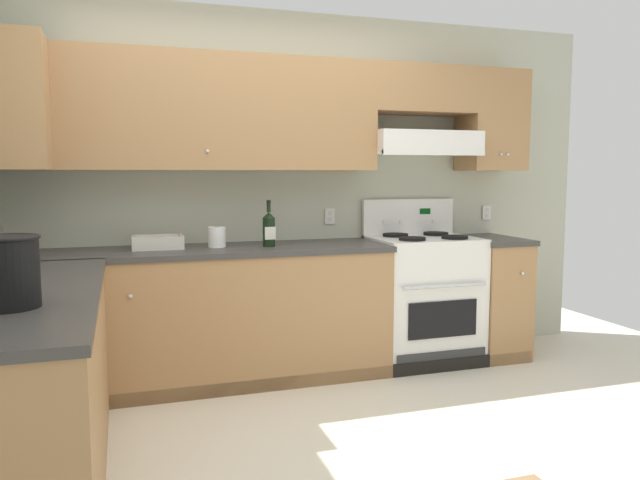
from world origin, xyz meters
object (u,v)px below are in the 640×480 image
wine_bottle (269,228)px  bucket (7,271)px  stove (423,297)px  bowl (157,244)px  paper_towel_roll (217,237)px

wine_bottle → bucket: size_ratio=1.18×
wine_bottle → bucket: 2.06m
stove → bowl: (-1.91, 0.07, 0.46)m
wine_bottle → bowl: (-0.72, 0.11, -0.09)m
wine_bottle → paper_towel_roll: 0.35m
paper_towel_roll → wine_bottle: bearing=-11.4°
stove → bucket: size_ratio=4.52×
bucket → paper_towel_roll: bucket is taller
stove → bowl: stove is taller
stove → wine_bottle: (-1.18, -0.04, 0.55)m
paper_towel_roll → bowl: bearing=174.3°
bowl → bucket: (-0.62, -1.66, 0.11)m
wine_bottle → paper_towel_roll: bearing=168.6°
stove → bowl: size_ratio=3.69×
bucket → paper_towel_roll: 1.91m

